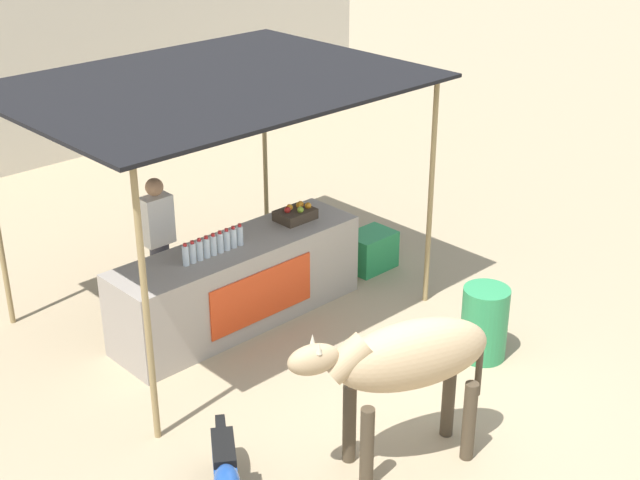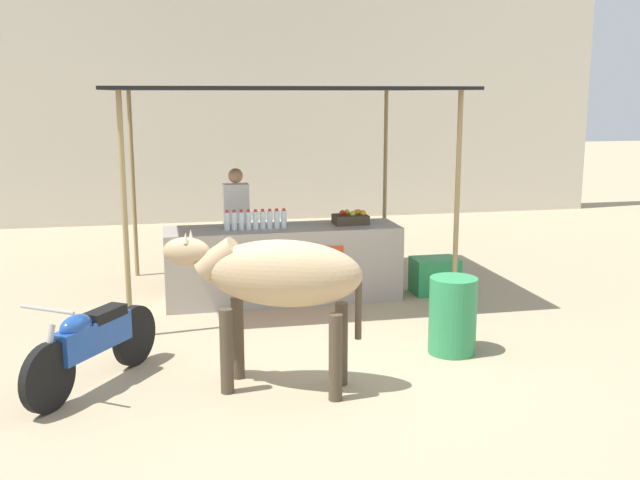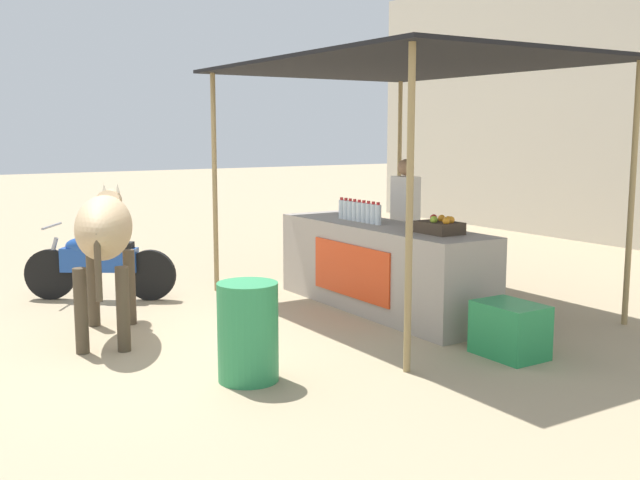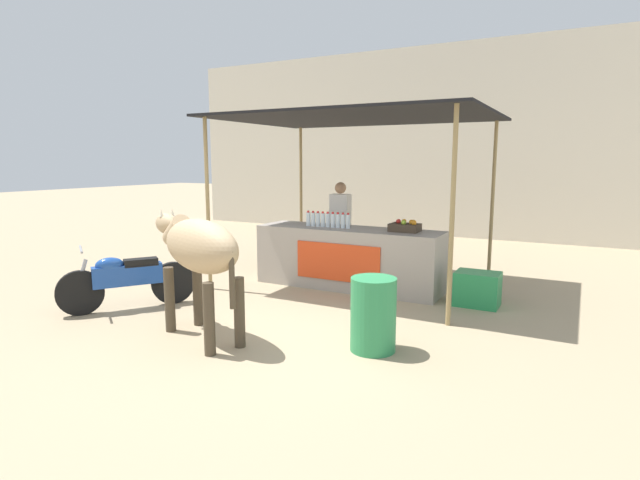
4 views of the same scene
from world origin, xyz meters
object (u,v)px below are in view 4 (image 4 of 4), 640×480
fruit_crate (405,227)px  cow (198,249)px  cooler_box (477,289)px  water_barrel (373,314)px  motorcycle_parked (126,279)px  vendor_behind_counter (340,228)px  stall_counter (348,258)px

fruit_crate → cow: bearing=-115.9°
fruit_crate → cooler_box: bearing=-7.6°
cooler_box → water_barrel: (-0.66, -2.25, 0.16)m
fruit_crate → cooler_box: (1.13, -0.15, -0.79)m
fruit_crate → motorcycle_parked: (-3.08, -2.59, -0.60)m
vendor_behind_counter → motorcycle_parked: (-1.65, -3.29, -0.42)m
vendor_behind_counter → cow: (-0.01, -3.66, 0.18)m
vendor_behind_counter → motorcycle_parked: vendor_behind_counter is taller
stall_counter → motorcycle_parked: (-2.17, -2.53, -0.05)m
cooler_box → cow: size_ratio=0.33×
fruit_crate → motorcycle_parked: size_ratio=0.29×
water_barrel → vendor_behind_counter: bearing=121.4°
vendor_behind_counter → water_barrel: (1.89, -3.10, -0.45)m
stall_counter → water_barrel: size_ratio=3.76×
fruit_crate → water_barrel: (0.47, -2.40, -0.63)m
cooler_box → motorcycle_parked: 4.86m
cow → motorcycle_parked: bearing=167.2°
cooler_box → motorcycle_parked: bearing=-149.9°
stall_counter → fruit_crate: 1.07m
fruit_crate → vendor_behind_counter: (-1.43, 0.70, -0.18)m
water_barrel → motorcycle_parked: (-3.55, -0.18, 0.03)m
cooler_box → motorcycle_parked: motorcycle_parked is taller
cow → vendor_behind_counter: bearing=89.8°
stall_counter → water_barrel: 2.73m
fruit_crate → motorcycle_parked: 4.07m
vendor_behind_counter → cooler_box: (2.55, -0.85, -0.61)m
vendor_behind_counter → cow: size_ratio=0.90×
water_barrel → motorcycle_parked: motorcycle_parked is taller
fruit_crate → cow: cow is taller
vendor_behind_counter → motorcycle_parked: bearing=-116.7°
fruit_crate → cooler_box: 1.39m
stall_counter → water_barrel: bearing=-59.6°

